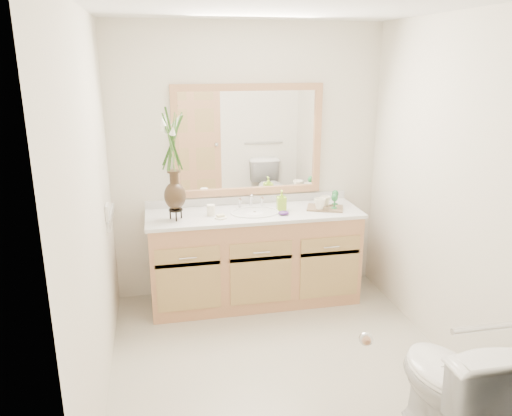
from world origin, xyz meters
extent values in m
plane|color=#B8B09D|center=(0.00, 0.00, 0.00)|extent=(2.60, 2.60, 0.00)
cube|color=white|center=(0.00, 0.00, 2.40)|extent=(2.40, 2.60, 0.02)
cube|color=silver|center=(0.00, 1.30, 1.20)|extent=(2.40, 0.02, 2.40)
cube|color=silver|center=(0.00, -1.30, 1.20)|extent=(2.40, 0.02, 2.40)
cube|color=silver|center=(-1.20, 0.00, 1.20)|extent=(0.02, 2.60, 2.40)
cube|color=silver|center=(1.20, 0.00, 1.20)|extent=(0.02, 2.60, 2.40)
cube|color=#AF7F55|center=(0.00, 1.01, 0.40)|extent=(1.80, 0.55, 0.80)
cube|color=silver|center=(0.00, 1.01, 0.82)|extent=(1.84, 0.57, 0.03)
ellipsoid|color=white|center=(0.00, 0.99, 0.78)|extent=(0.38, 0.30, 0.12)
cylinder|color=silver|center=(0.00, 1.17, 0.89)|extent=(0.02, 0.02, 0.11)
cylinder|color=silver|center=(-0.10, 1.17, 0.87)|extent=(0.02, 0.02, 0.08)
cylinder|color=silver|center=(0.10, 1.17, 0.87)|extent=(0.02, 0.02, 0.08)
cube|color=white|center=(0.00, 1.28, 1.41)|extent=(1.20, 0.01, 0.85)
cube|color=#AF7F55|center=(0.00, 1.28, 1.86)|extent=(1.32, 0.04, 0.06)
cube|color=#AF7F55|center=(0.00, 1.28, 0.95)|extent=(1.32, 0.04, 0.06)
cube|color=#AF7F55|center=(-0.63, 1.28, 1.41)|extent=(0.06, 0.04, 0.85)
cube|color=#AF7F55|center=(0.63, 1.28, 1.41)|extent=(0.06, 0.04, 0.85)
cube|color=white|center=(-1.19, 0.76, 0.98)|extent=(0.02, 0.12, 0.12)
cube|color=#AF7F55|center=(-0.30, -1.29, 1.00)|extent=(0.80, 0.03, 2.00)
cylinder|color=silver|center=(0.70, -1.27, 0.95)|extent=(0.55, 0.03, 0.03)
imported|color=white|center=(0.70, -0.92, 0.37)|extent=(0.42, 0.75, 0.74)
cylinder|color=black|center=(-0.67, 0.94, 0.91)|extent=(0.11, 0.11, 0.01)
ellipsoid|color=#2F1F15|center=(-0.67, 0.94, 1.03)|extent=(0.18, 0.18, 0.23)
cylinder|color=#2F1F15|center=(-0.67, 0.94, 1.18)|extent=(0.07, 0.07, 0.10)
cylinder|color=#4C7A33|center=(-0.67, 0.94, 1.44)|extent=(0.06, 0.06, 0.41)
cylinder|color=white|center=(-0.37, 1.00, 0.88)|extent=(0.07, 0.07, 0.09)
cylinder|color=white|center=(-0.31, 0.90, 0.84)|extent=(0.10, 0.10, 0.01)
cube|color=beige|center=(-0.31, 0.90, 0.85)|extent=(0.07, 0.05, 0.02)
imported|color=#94C82F|center=(0.24, 1.02, 0.91)|extent=(0.08, 0.08, 0.16)
ellipsoid|color=#482369|center=(0.23, 0.89, 0.85)|extent=(0.11, 0.10, 0.03)
cube|color=brown|center=(0.63, 0.98, 0.84)|extent=(0.36, 0.31, 0.02)
imported|color=white|center=(0.56, 0.94, 0.90)|extent=(0.11, 0.10, 0.10)
imported|color=white|center=(0.64, 1.03, 0.89)|extent=(0.11, 0.11, 0.09)
cylinder|color=#28783C|center=(0.69, 0.94, 0.85)|extent=(0.05, 0.05, 0.01)
cylinder|color=#28783C|center=(0.69, 0.94, 0.89)|extent=(0.01, 0.01, 0.08)
ellipsoid|color=#28783C|center=(0.69, 0.94, 0.94)|extent=(0.06, 0.06, 0.07)
cylinder|color=#28783C|center=(0.74, 1.05, 0.85)|extent=(0.05, 0.05, 0.01)
cylinder|color=#28783C|center=(0.74, 1.05, 0.89)|extent=(0.01, 0.01, 0.08)
ellipsoid|color=#28783C|center=(0.74, 1.05, 0.94)|extent=(0.06, 0.06, 0.07)
camera|label=1|loc=(-0.81, -2.99, 2.10)|focal=35.00mm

